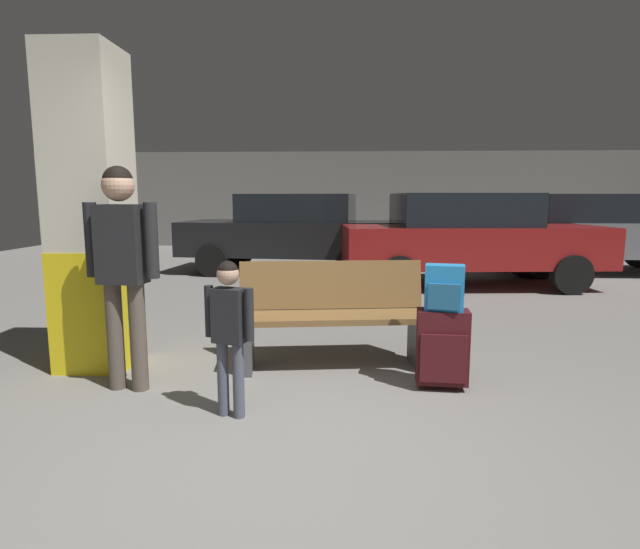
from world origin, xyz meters
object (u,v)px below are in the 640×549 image
bench (333,315)px  parked_car_near (467,237)px  structural_pillar (92,214)px  backpack_bright (444,288)px  child (229,322)px  parked_car_side (594,231)px  adult (122,254)px  parked_car_far (292,231)px  suitcase (442,347)px

bench → parked_car_near: (2.11, 4.16, 0.36)m
structural_pillar → backpack_bright: (2.83, -0.42, -0.53)m
child → parked_car_side: size_ratio=0.25×
adult → parked_car_far: (0.62, 6.25, -0.22)m
suitcase → parked_car_near: parked_car_near is taller
backpack_bright → parked_car_far: size_ratio=0.08×
parked_car_side → adult: bearing=-135.0°
parked_car_far → parked_car_near: bearing=-25.7°
backpack_bright → adult: size_ratio=0.21×
bench → suitcase: bearing=-31.7°
parked_car_far → structural_pillar: bearing=-100.9°
structural_pillar → parked_car_far: size_ratio=0.62×
adult → structural_pillar: bearing=131.2°
suitcase → parked_car_far: size_ratio=0.14×
parked_car_side → parked_car_far: (-5.81, -0.18, 0.00)m
child → parked_car_near: (2.76, 5.24, 0.17)m
adult → parked_car_far: size_ratio=0.39×
backpack_bright → child: size_ratio=0.33×
bench → parked_car_near: parked_car_near is taller
suitcase → parked_car_side: (4.08, 6.31, 0.48)m
parked_car_near → suitcase: bearing=-105.2°
suitcase → child: (-1.48, -0.57, 0.32)m
bench → parked_car_side: bearing=49.7°
child → parked_car_near: 5.92m
child → parked_car_near: parked_car_near is taller
parked_car_near → adult: bearing=-127.1°
bench → adult: size_ratio=1.00×
bench → parked_car_far: parked_car_far is taller
child → parked_car_far: 6.70m
backpack_bright → parked_car_near: parked_car_near is taller
suitcase → bench: bearing=148.3°
bench → parked_car_far: (-0.90, 5.61, 0.36)m
bench → adult: (-1.53, -0.63, 0.58)m
parked_car_side → parked_car_far: same height
backpack_bright → parked_car_side: parked_car_side is taller
structural_pillar → backpack_bright: 2.91m
structural_pillar → bench: size_ratio=1.59×
parked_car_far → child: bearing=-87.8°
backpack_bright → adult: 2.37m
structural_pillar → parked_car_near: (4.11, 4.26, -0.50)m
child → parked_car_side: bearing=51.1°
parked_car_near → bench: bearing=-116.8°
parked_car_near → parked_car_far: bearing=154.3°
suitcase → backpack_bright: (-0.00, -0.00, 0.45)m
adult → parked_car_far: bearing=84.3°
bench → child: 1.27m
adult → parked_car_far: 6.28m
suitcase → backpack_bright: 0.45m
backpack_bright → bench: bearing=148.3°
suitcase → parked_car_near: size_ratio=0.14×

